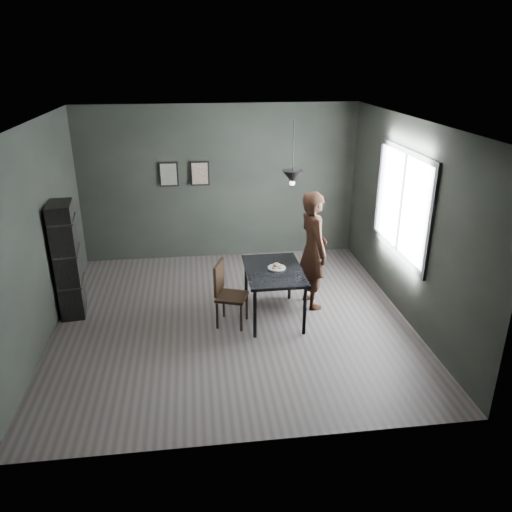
{
  "coord_description": "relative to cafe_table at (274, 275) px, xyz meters",
  "views": [
    {
      "loc": [
        -0.48,
        -6.38,
        3.6
      ],
      "look_at": [
        0.35,
        0.05,
        0.95
      ],
      "focal_mm": 35.0,
      "sensor_mm": 36.0,
      "label": 1
    }
  ],
  "objects": [
    {
      "name": "ceiling",
      "position": [
        -0.6,
        0.0,
        2.13
      ],
      "size": [
        5.0,
        5.0,
        0.02
      ],
      "color": "silver",
      "rests_on": "ground"
    },
    {
      "name": "framed_print_right",
      "position": [
        -0.95,
        2.47,
        0.93
      ],
      "size": [
        0.34,
        0.04,
        0.44
      ],
      "color": "black",
      "rests_on": "ground"
    },
    {
      "name": "woman",
      "position": [
        0.63,
        0.31,
        0.22
      ],
      "size": [
        0.54,
        0.72,
        1.79
      ],
      "primitive_type": "imported",
      "rotation": [
        0.0,
        0.0,
        1.74
      ],
      "color": "black",
      "rests_on": "ground"
    },
    {
      "name": "donut_pile",
      "position": [
        0.04,
        0.03,
        0.12
      ],
      "size": [
        0.16,
        0.16,
        0.07
      ],
      "rotation": [
        0.0,
        0.0,
        -0.35
      ],
      "color": "beige",
      "rests_on": "white_plate"
    },
    {
      "name": "framed_print_left",
      "position": [
        -1.5,
        2.47,
        0.93
      ],
      "size": [
        0.34,
        0.04,
        0.44
      ],
      "color": "black",
      "rests_on": "ground"
    },
    {
      "name": "ground",
      "position": [
        -0.6,
        0.0,
        -0.67
      ],
      "size": [
        5.0,
        5.0,
        0.0
      ],
      "primitive_type": "plane",
      "color": "#342F2C",
      "rests_on": "ground"
    },
    {
      "name": "shelf_unit",
      "position": [
        -2.92,
        0.49,
        0.17
      ],
      "size": [
        0.39,
        0.6,
        1.69
      ],
      "primitive_type": "cube",
      "rotation": [
        0.0,
        0.0,
        0.13
      ],
      "color": "black",
      "rests_on": "ground"
    },
    {
      "name": "back_wall",
      "position": [
        -0.6,
        2.5,
        0.73
      ],
      "size": [
        5.0,
        0.1,
        2.8
      ],
      "primitive_type": "cube",
      "color": "black",
      "rests_on": "ground"
    },
    {
      "name": "cafe_table",
      "position": [
        0.0,
        0.0,
        0.0
      ],
      "size": [
        0.8,
        1.2,
        0.75
      ],
      "color": "black",
      "rests_on": "ground"
    },
    {
      "name": "pendant_lamp",
      "position": [
        0.25,
        0.1,
        1.38
      ],
      "size": [
        0.28,
        0.28,
        0.86
      ],
      "color": "black",
      "rests_on": "ground"
    },
    {
      "name": "window_assembly",
      "position": [
        1.87,
        0.2,
        0.93
      ],
      "size": [
        0.04,
        1.96,
        1.56
      ],
      "color": "white",
      "rests_on": "ground"
    },
    {
      "name": "white_plate",
      "position": [
        0.04,
        0.03,
        0.08
      ],
      "size": [
        0.23,
        0.23,
        0.01
      ],
      "primitive_type": "cylinder",
      "color": "silver",
      "rests_on": "cafe_table"
    },
    {
      "name": "wood_chair",
      "position": [
        -0.69,
        -0.11,
        -0.14
      ],
      "size": [
        0.51,
        0.51,
        0.93
      ],
      "rotation": [
        0.0,
        0.0,
        -0.33
      ],
      "color": "black",
      "rests_on": "ground"
    }
  ]
}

